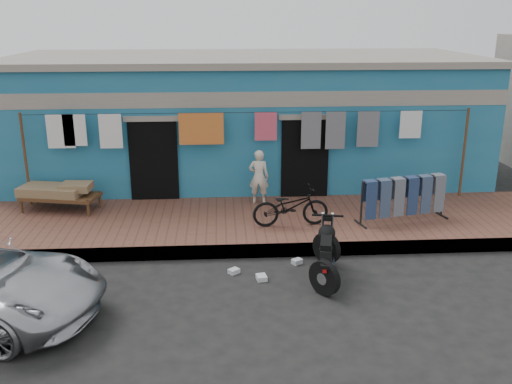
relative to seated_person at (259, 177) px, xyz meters
name	(u,v)px	position (x,y,z in m)	size (l,w,h in m)	color
ground	(264,296)	(-0.19, -4.03, -0.87)	(80.00, 80.00, 0.00)	black
sidewalk	(253,224)	(-0.19, -1.03, -0.75)	(28.00, 3.00, 0.25)	brown
curb	(258,251)	(-0.19, -2.48, -0.75)	(28.00, 0.10, 0.25)	gray
building	(244,118)	(-0.19, 2.95, 0.81)	(12.20, 5.20, 3.36)	#1F698E
clothesline	(235,134)	(-0.53, 0.22, 0.96)	(10.06, 0.06, 2.10)	brown
seated_person	(259,177)	(0.00, 0.00, 0.00)	(0.45, 0.30, 1.24)	beige
bicycle	(291,202)	(0.55, -1.49, -0.12)	(0.54, 1.54, 1.00)	black
motorcycle	(326,251)	(0.93, -3.44, -0.36)	(0.87, 1.65, 1.02)	black
charpoy	(61,197)	(-4.39, -0.21, -0.33)	(1.87, 1.17, 0.59)	brown
jeans_rack	(403,198)	(2.92, -1.34, -0.14)	(2.05, 0.86, 0.97)	black
litter_a	(234,271)	(-0.66, -3.16, -0.83)	(0.18, 0.14, 0.08)	silver
litter_b	(297,261)	(0.51, -2.83, -0.83)	(0.18, 0.13, 0.09)	silver
litter_c	(261,278)	(-0.19, -3.45, -0.83)	(0.21, 0.17, 0.08)	silver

